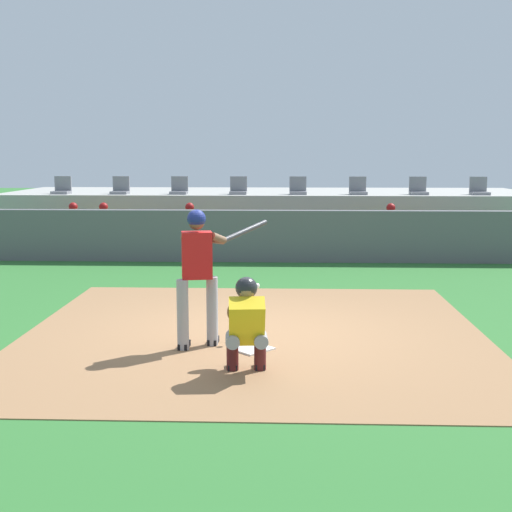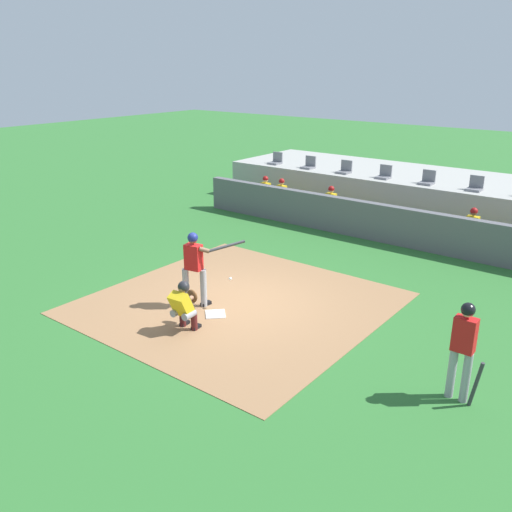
{
  "view_description": "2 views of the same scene",
  "coord_description": "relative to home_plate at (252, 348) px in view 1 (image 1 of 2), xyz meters",
  "views": [
    {
      "loc": [
        0.38,
        -9.29,
        2.5
      ],
      "look_at": [
        0.0,
        0.7,
        1.0
      ],
      "focal_mm": 47.98,
      "sensor_mm": 36.0,
      "label": 1
    },
    {
      "loc": [
        7.57,
        -9.04,
        5.4
      ],
      "look_at": [
        0.0,
        0.7,
        1.0
      ],
      "focal_mm": 38.17,
      "sensor_mm": 36.0,
      "label": 2
    }
  ],
  "objects": [
    {
      "name": "stadium_seat_5",
      "position": [
        2.44,
        10.18,
        1.51
      ],
      "size": [
        0.46,
        0.46,
        0.48
      ],
      "color": "slate",
      "rests_on": "stands_platform"
    },
    {
      "name": "stands_platform",
      "position": [
        0.0,
        11.7,
        0.68
      ],
      "size": [
        15.0,
        4.4,
        1.4
      ],
      "primitive_type": "cube",
      "color": "#9E9E99",
      "rests_on": "ground"
    },
    {
      "name": "stadium_seat_0",
      "position": [
        -5.69,
        10.18,
        1.51
      ],
      "size": [
        0.46,
        0.46,
        0.48
      ],
      "color": "slate",
      "rests_on": "stands_platform"
    },
    {
      "name": "stadium_seat_6",
      "position": [
        4.06,
        10.18,
        1.51
      ],
      "size": [
        0.46,
        0.46,
        0.48
      ],
      "color": "slate",
      "rests_on": "stands_platform"
    },
    {
      "name": "stadium_seat_7",
      "position": [
        5.69,
        10.18,
        1.51
      ],
      "size": [
        0.46,
        0.46,
        0.48
      ],
      "color": "slate",
      "rests_on": "stands_platform"
    },
    {
      "name": "dugout_player_1",
      "position": [
        -4.04,
        8.14,
        0.65
      ],
      "size": [
        0.49,
        0.7,
        1.3
      ],
      "color": "#939399",
      "rests_on": "ground"
    },
    {
      "name": "dugout_player_2",
      "position": [
        -1.9,
        8.14,
        0.65
      ],
      "size": [
        0.49,
        0.7,
        1.3
      ],
      "color": "#939399",
      "rests_on": "ground"
    },
    {
      "name": "dugout_wall",
      "position": [
        0.0,
        7.3,
        0.58
      ],
      "size": [
        13.0,
        0.3,
        1.2
      ],
      "primitive_type": "cube",
      "color": "#59595E",
      "rests_on": "ground"
    },
    {
      "name": "dugout_player_3",
      "position": [
        3.04,
        8.14,
        0.65
      ],
      "size": [
        0.49,
        0.7,
        1.3
      ],
      "color": "#939399",
      "rests_on": "ground"
    },
    {
      "name": "dugout_player_0",
      "position": [
        -4.8,
        8.14,
        0.65
      ],
      "size": [
        0.49,
        0.7,
        1.3
      ],
      "color": "#939399",
      "rests_on": "ground"
    },
    {
      "name": "stadium_seat_1",
      "position": [
        -4.06,
        10.18,
        1.51
      ],
      "size": [
        0.46,
        0.46,
        0.48
      ],
      "color": "slate",
      "rests_on": "stands_platform"
    },
    {
      "name": "stadium_seat_2",
      "position": [
        -2.44,
        10.18,
        1.51
      ],
      "size": [
        0.46,
        0.46,
        0.48
      ],
      "color": "slate",
      "rests_on": "stands_platform"
    },
    {
      "name": "batter_at_plate",
      "position": [
        -0.68,
        0.1,
        1.01
      ],
      "size": [
        1.14,
        1.01,
        1.8
      ],
      "color": "#99999E",
      "rests_on": "ground"
    },
    {
      "name": "catcher_crouched",
      "position": [
        -0.02,
        -0.92,
        0.58
      ],
      "size": [
        0.51,
        1.78,
        1.13
      ],
      "color": "gray",
      "rests_on": "ground"
    },
    {
      "name": "stadium_seat_3",
      "position": [
        -0.81,
        10.18,
        1.51
      ],
      "size": [
        0.46,
        0.46,
        0.48
      ],
      "color": "slate",
      "rests_on": "stands_platform"
    },
    {
      "name": "dugout_bench",
      "position": [
        0.0,
        8.3,
        0.2
      ],
      "size": [
        11.8,
        0.44,
        0.45
      ],
      "primitive_type": "cube",
      "color": "olive",
      "rests_on": "ground"
    },
    {
      "name": "home_plate",
      "position": [
        0.0,
        0.0,
        0.0
      ],
      "size": [
        0.62,
        0.62,
        0.02
      ],
      "primitive_type": "cube",
      "rotation": [
        0.0,
        0.0,
        0.79
      ],
      "color": "white",
      "rests_on": "dirt_infield"
    },
    {
      "name": "ground_plane",
      "position": [
        0.0,
        0.8,
        -0.02
      ],
      "size": [
        80.0,
        80.0,
        0.0
      ],
      "primitive_type": "plane",
      "color": "#2D6B2D"
    },
    {
      "name": "dirt_infield",
      "position": [
        0.0,
        0.8,
        -0.02
      ],
      "size": [
        6.4,
        6.4,
        0.01
      ],
      "primitive_type": "cube",
      "color": "#936B47",
      "rests_on": "ground"
    },
    {
      "name": "stadium_seat_4",
      "position": [
        0.81,
        10.18,
        1.51
      ],
      "size": [
        0.46,
        0.46,
        0.48
      ],
      "color": "slate",
      "rests_on": "stands_platform"
    }
  ]
}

